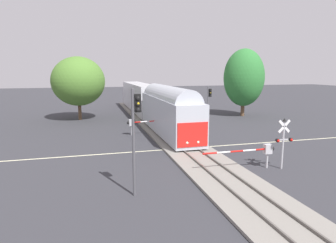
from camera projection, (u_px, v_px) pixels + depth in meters
ground_plane at (186, 148)px, 27.17m from camera, size 220.00×220.00×0.00m
road_centre_stripe at (186, 148)px, 27.17m from camera, size 44.00×0.20×0.01m
railway_track at (186, 147)px, 27.16m from camera, size 4.40×80.00×0.32m
commuter_train at (150, 101)px, 42.13m from camera, size 3.04×39.08×5.16m
crossing_gate_near at (260, 150)px, 21.30m from camera, size 5.67×0.40×1.80m
crossing_signal_mast at (284, 138)px, 21.08m from camera, size 1.36×0.44×3.76m
crossing_gate_far at (137, 123)px, 32.57m from camera, size 5.60×0.40×1.80m
traffic_signal_near_left at (135, 126)px, 16.18m from camera, size 0.53×0.38×6.16m
traffic_signal_far_side at (209, 100)px, 36.54m from camera, size 0.53×0.38×5.22m
oak_behind_train at (78, 81)px, 42.20m from camera, size 7.58×7.58×9.17m
maple_right_background at (244, 78)px, 45.77m from camera, size 6.29×6.29×10.55m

